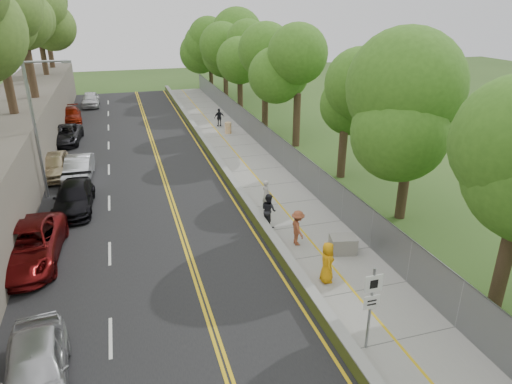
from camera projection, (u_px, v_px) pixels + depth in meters
ground at (303, 302)px, 17.76m from camera, size 140.00×140.00×0.00m
road at (138, 182)px, 29.57m from camera, size 11.20×66.00×0.04m
sidewalk at (255, 170)px, 31.69m from camera, size 4.20×66.00×0.05m
jersey_barrier at (223, 169)px, 30.97m from camera, size 0.42×66.00×0.60m
chainlink_fence at (284, 154)px, 31.87m from camera, size 0.04×66.00×2.00m
trees_fenceside at (319, 64)px, 30.19m from camera, size 7.00×66.00×14.00m
streetlight at (38, 121)px, 25.56m from camera, size 2.52×0.22×8.00m
signpost at (371, 300)px, 14.62m from camera, size 0.62×0.09×3.10m
construction_barrel at (228, 128)px, 40.31m from camera, size 0.59×0.59×0.96m
concrete_block at (343, 244)px, 21.10m from camera, size 1.34×1.12×0.79m
car_0 at (36, 369)px, 13.43m from camera, size 2.28×4.76×1.57m
car_2 at (27, 246)px, 20.12m from camera, size 3.02×6.05×1.65m
car_3 at (74, 198)px, 25.36m from camera, size 2.20×5.01×1.43m
car_4 at (54, 165)px, 30.21m from camera, size 1.84×4.56×1.55m
car_5 at (79, 169)px, 29.70m from camera, size 1.89×4.59×1.48m
car_6 at (65, 135)px, 37.40m from camera, size 2.72×5.26×1.42m
car_7 at (71, 115)px, 44.15m from camera, size 2.25×4.76×1.34m
car_8 at (90, 99)px, 50.65m from camera, size 1.88×4.56×1.55m
painter_0 at (327, 262)px, 18.70m from camera, size 0.76×0.98×1.78m
painter_1 at (266, 195)px, 25.31m from camera, size 0.53×0.70×1.73m
painter_2 at (269, 210)px, 23.40m from camera, size 0.89×1.02×1.78m
painter_3 at (298, 228)px, 21.59m from camera, size 0.68×1.15×1.74m
person_far at (219, 117)px, 42.43m from camera, size 1.02×0.53×1.67m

